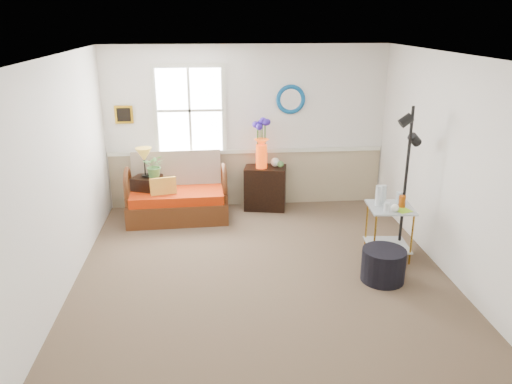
{
  "coord_description": "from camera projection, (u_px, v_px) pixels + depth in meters",
  "views": [
    {
      "loc": [
        -0.56,
        -5.39,
        2.99
      ],
      "look_at": [
        -0.06,
        0.21,
        1.01
      ],
      "focal_mm": 35.0,
      "sensor_mm": 36.0,
      "label": 1
    }
  ],
  "objects": [
    {
      "name": "wainscot",
      "position": [
        247.0,
        178.0,
        8.28
      ],
      "size": [
        4.46,
        0.02,
        0.9
      ],
      "primitive_type": "cube",
      "color": "tan",
      "rests_on": "walls"
    },
    {
      "name": "floor",
      "position": [
        262.0,
        275.0,
        6.1
      ],
      "size": [
        4.5,
        5.0,
        0.01
      ],
      "primitive_type": "cube",
      "color": "brown",
      "rests_on": "ground"
    },
    {
      "name": "loveseat",
      "position": [
        177.0,
        188.0,
        7.68
      ],
      "size": [
        1.55,
        0.92,
        0.99
      ],
      "primitive_type": null,
      "rotation": [
        0.0,
        0.0,
        0.04
      ],
      "color": "#603213",
      "rests_on": "floor"
    },
    {
      "name": "floor_lamp",
      "position": [
        405.0,
        182.0,
        6.4
      ],
      "size": [
        0.3,
        0.3,
        1.96
      ],
      "primitive_type": null,
      "rotation": [
        0.0,
        0.0,
        0.05
      ],
      "color": "black",
      "rests_on": "floor"
    },
    {
      "name": "chair_rail",
      "position": [
        247.0,
        151.0,
        8.12
      ],
      "size": [
        4.46,
        0.04,
        0.06
      ],
      "primitive_type": "cube",
      "color": "silver",
      "rests_on": "walls"
    },
    {
      "name": "window",
      "position": [
        190.0,
        110.0,
        7.82
      ],
      "size": [
        1.14,
        0.06,
        1.44
      ],
      "primitive_type": null,
      "color": "white",
      "rests_on": "walls"
    },
    {
      "name": "picture",
      "position": [
        124.0,
        115.0,
        7.76
      ],
      "size": [
        0.28,
        0.03,
        0.28
      ],
      "primitive_type": "cube",
      "color": "#AB7C15",
      "rests_on": "walls"
    },
    {
      "name": "ottoman",
      "position": [
        383.0,
        265.0,
        5.93
      ],
      "size": [
        0.65,
        0.65,
        0.4
      ],
      "primitive_type": "cylinder",
      "rotation": [
        0.0,
        0.0,
        -0.3
      ],
      "color": "black",
      "rests_on": "floor"
    },
    {
      "name": "lamp_stand",
      "position": [
        148.0,
        197.0,
        7.78
      ],
      "size": [
        0.49,
        0.49,
        0.67
      ],
      "primitive_type": null,
      "rotation": [
        0.0,
        0.0,
        -0.36
      ],
      "color": "black",
      "rests_on": "floor"
    },
    {
      "name": "throw_pillow",
      "position": [
        164.0,
        190.0,
        7.51
      ],
      "size": [
        0.4,
        0.18,
        0.39
      ],
      "primitive_type": null,
      "rotation": [
        0.0,
        0.0,
        0.23
      ],
      "color": "orange",
      "rests_on": "loveseat"
    },
    {
      "name": "side_table",
      "position": [
        388.0,
        232.0,
        6.48
      ],
      "size": [
        0.59,
        0.59,
        0.7
      ],
      "primitive_type": null,
      "rotation": [
        0.0,
        0.0,
        -0.08
      ],
      "color": "#B18123",
      "rests_on": "floor"
    },
    {
      "name": "cabinet",
      "position": [
        265.0,
        188.0,
        8.13
      ],
      "size": [
        0.73,
        0.54,
        0.71
      ],
      "primitive_type": null,
      "rotation": [
        0.0,
        0.0,
        -0.19
      ],
      "color": "black",
      "rests_on": "floor"
    },
    {
      "name": "ceiling",
      "position": [
        263.0,
        56.0,
        5.24
      ],
      "size": [
        4.5,
        5.0,
        0.01
      ],
      "primitive_type": "cube",
      "color": "white",
      "rests_on": "walls"
    },
    {
      "name": "potted_plant",
      "position": [
        155.0,
        168.0,
        7.58
      ],
      "size": [
        0.36,
        0.39,
        0.28
      ],
      "primitive_type": "imported",
      "rotation": [
        0.0,
        0.0,
        -0.09
      ],
      "color": "#4E8341",
      "rests_on": "lamp_stand"
    },
    {
      "name": "flower_vase",
      "position": [
        262.0,
        144.0,
        7.85
      ],
      "size": [
        0.28,
        0.28,
        0.78
      ],
      "primitive_type": null,
      "rotation": [
        0.0,
        0.0,
        0.23
      ],
      "color": "#F1410B",
      "rests_on": "cabinet"
    },
    {
      "name": "tabletop_items",
      "position": [
        393.0,
        197.0,
        6.3
      ],
      "size": [
        0.56,
        0.56,
        0.27
      ],
      "primitive_type": null,
      "rotation": [
        0.0,
        0.0,
        0.31
      ],
      "color": "silver",
      "rests_on": "side_table"
    },
    {
      "name": "mirror",
      "position": [
        291.0,
        99.0,
        7.91
      ],
      "size": [
        0.47,
        0.07,
        0.47
      ],
      "primitive_type": "torus",
      "rotation": [
        1.57,
        0.0,
        0.0
      ],
      "color": "#05689F",
      "rests_on": "walls"
    },
    {
      "name": "table_lamp",
      "position": [
        144.0,
        163.0,
        7.57
      ],
      "size": [
        0.35,
        0.35,
        0.45
      ],
      "primitive_type": null,
      "rotation": [
        0.0,
        0.0,
        -0.67
      ],
      "color": "#AC842B",
      "rests_on": "lamp_stand"
    },
    {
      "name": "walls",
      "position": [
        263.0,
        174.0,
        5.67
      ],
      "size": [
        4.51,
        5.01,
        2.6
      ],
      "color": "white",
      "rests_on": "floor"
    }
  ]
}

